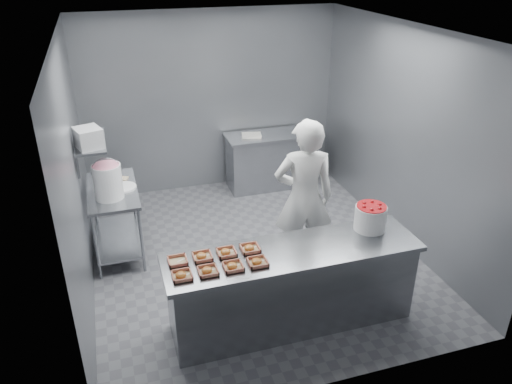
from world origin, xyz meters
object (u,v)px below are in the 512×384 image
(tray_4, at_px, (178,261))
(tray_1, at_px, (208,271))
(tray_2, at_px, (233,266))
(strawberry_tub, at_px, (370,217))
(back_counter, at_px, (272,160))
(tray_5, at_px, (202,256))
(tray_6, at_px, (226,252))
(tray_3, at_px, (257,262))
(glaze_bucket, at_px, (108,181))
(service_counter, at_px, (292,286))
(tray_7, at_px, (250,248))
(tray_0, at_px, (182,275))
(worker, at_px, (304,198))
(appliance, at_px, (88,138))
(prep_table, at_px, (115,211))

(tray_4, bearing_deg, tray_1, -46.40)
(tray_2, distance_m, strawberry_tub, 1.60)
(back_counter, distance_m, tray_5, 3.63)
(tray_4, height_order, tray_6, tray_6)
(tray_1, height_order, tray_3, same)
(glaze_bucket, bearing_deg, service_counter, -45.64)
(service_counter, distance_m, tray_7, 0.64)
(tray_3, relative_size, glaze_bucket, 0.37)
(service_counter, height_order, tray_6, tray_6)
(tray_6, bearing_deg, tray_3, -46.04)
(service_counter, xyz_separation_m, tray_5, (-0.89, 0.12, 0.47))
(back_counter, height_order, tray_2, tray_2)
(service_counter, distance_m, tray_0, 1.23)
(back_counter, distance_m, tray_7, 3.42)
(tray_1, bearing_deg, tray_5, 90.00)
(tray_5, bearing_deg, tray_1, -90.00)
(tray_0, bearing_deg, tray_7, 19.07)
(tray_0, relative_size, tray_4, 1.00)
(tray_0, relative_size, worker, 0.10)
(glaze_bucket, bearing_deg, tray_5, -63.75)
(tray_1, height_order, tray_6, same)
(tray_4, bearing_deg, appliance, 113.58)
(tray_6, xyz_separation_m, appliance, (-1.17, 1.58, 0.76))
(tray_2, distance_m, tray_6, 0.25)
(tray_1, distance_m, tray_7, 0.54)
(tray_7, xyz_separation_m, glaze_bucket, (-1.27, 1.59, 0.20))
(back_counter, relative_size, strawberry_tub, 4.51)
(service_counter, distance_m, appliance, 2.78)
(appliance, bearing_deg, worker, -37.06)
(tray_1, bearing_deg, tray_7, 27.41)
(back_counter, height_order, tray_1, tray_1)
(service_counter, distance_m, tray_6, 0.81)
(service_counter, bearing_deg, tray_2, -169.23)
(prep_table, height_order, tray_6, tray_6)
(tray_5, bearing_deg, tray_0, -133.96)
(tray_1, distance_m, glaze_bucket, 2.01)
(tray_3, xyz_separation_m, tray_7, (0.00, 0.25, 0.00))
(tray_5, xyz_separation_m, glaze_bucket, (-0.79, 1.59, 0.20))
(tray_1, xyz_separation_m, tray_6, (0.24, 0.25, 0.00))
(tray_0, height_order, tray_4, tray_0)
(prep_table, distance_m, tray_5, 2.00)
(tray_4, xyz_separation_m, strawberry_tub, (2.05, 0.02, 0.13))
(worker, relative_size, strawberry_tub, 5.79)
(prep_table, bearing_deg, appliance, -124.56)
(tray_7, bearing_deg, service_counter, -16.74)
(strawberry_tub, height_order, glaze_bucket, glaze_bucket)
(tray_2, distance_m, glaze_bucket, 2.12)
(glaze_bucket, bearing_deg, appliance, -174.08)
(prep_table, bearing_deg, tray_0, -76.03)
(tray_6, distance_m, worker, 1.38)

